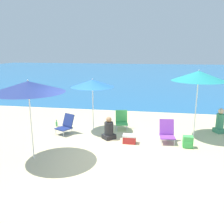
{
  "coord_description": "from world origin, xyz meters",
  "views": [
    {
      "loc": [
        1.53,
        -6.62,
        3.08
      ],
      "look_at": [
        0.13,
        1.41,
        1.0
      ],
      "focal_mm": 40.0,
      "sensor_mm": 36.0,
      "label": 1
    }
  ],
  "objects_px": {
    "beach_umbrella_navy": "(28,87)",
    "water_bottle": "(57,124)",
    "beach_umbrella_teal": "(199,76)",
    "beach_chair_purple": "(167,132)",
    "beach_umbrella_blue": "(93,83)",
    "beach_chair_green": "(122,120)",
    "backpack_green": "(188,142)",
    "beach_chair_navy": "(66,124)",
    "person_seated_near": "(220,122)",
    "cooler_box": "(129,139)",
    "person_seated_far": "(109,130)"
  },
  "relations": [
    {
      "from": "beach_umbrella_navy",
      "to": "water_bottle",
      "type": "bearing_deg",
      "value": 100.1
    },
    {
      "from": "beach_umbrella_teal",
      "to": "beach_chair_purple",
      "type": "bearing_deg",
      "value": -141.38
    },
    {
      "from": "beach_umbrella_teal",
      "to": "beach_umbrella_blue",
      "type": "height_order",
      "value": "beach_umbrella_teal"
    },
    {
      "from": "beach_chair_green",
      "to": "backpack_green",
      "type": "distance_m",
      "value": 2.8
    },
    {
      "from": "beach_umbrella_blue",
      "to": "beach_chair_green",
      "type": "distance_m",
      "value": 1.83
    },
    {
      "from": "beach_umbrella_navy",
      "to": "beach_umbrella_blue",
      "type": "bearing_deg",
      "value": 69.26
    },
    {
      "from": "backpack_green",
      "to": "beach_umbrella_navy",
      "type": "bearing_deg",
      "value": -159.96
    },
    {
      "from": "beach_chair_navy",
      "to": "person_seated_near",
      "type": "distance_m",
      "value": 5.75
    },
    {
      "from": "beach_chair_green",
      "to": "cooler_box",
      "type": "relative_size",
      "value": 1.66
    },
    {
      "from": "beach_chair_green",
      "to": "water_bottle",
      "type": "bearing_deg",
      "value": 171.32
    },
    {
      "from": "beach_chair_green",
      "to": "beach_umbrella_navy",
      "type": "bearing_deg",
      "value": -135.12
    },
    {
      "from": "beach_chair_navy",
      "to": "beach_chair_green",
      "type": "xyz_separation_m",
      "value": [
        1.96,
        0.89,
        0.02
      ]
    },
    {
      "from": "beach_chair_purple",
      "to": "water_bottle",
      "type": "height_order",
      "value": "beach_chair_purple"
    },
    {
      "from": "person_seated_near",
      "to": "beach_umbrella_teal",
      "type": "bearing_deg",
      "value": -179.09
    },
    {
      "from": "beach_umbrella_navy",
      "to": "beach_umbrella_blue",
      "type": "xyz_separation_m",
      "value": [
        1.06,
        2.8,
        -0.26
      ]
    },
    {
      "from": "person_seated_near",
      "to": "beach_umbrella_navy",
      "type": "bearing_deg",
      "value": -177.29
    },
    {
      "from": "beach_umbrella_blue",
      "to": "person_seated_near",
      "type": "xyz_separation_m",
      "value": [
        4.74,
        0.55,
        -1.42
      ]
    },
    {
      "from": "beach_umbrella_blue",
      "to": "person_seated_near",
      "type": "bearing_deg",
      "value": 6.66
    },
    {
      "from": "person_seated_far",
      "to": "backpack_green",
      "type": "height_order",
      "value": "person_seated_far"
    },
    {
      "from": "beach_chair_green",
      "to": "backpack_green",
      "type": "height_order",
      "value": "beach_chair_green"
    },
    {
      "from": "beach_chair_green",
      "to": "person_seated_far",
      "type": "distance_m",
      "value": 1.2
    },
    {
      "from": "beach_umbrella_blue",
      "to": "beach_chair_navy",
      "type": "distance_m",
      "value": 1.81
    },
    {
      "from": "beach_chair_navy",
      "to": "beach_chair_green",
      "type": "height_order",
      "value": "beach_chair_green"
    },
    {
      "from": "beach_umbrella_teal",
      "to": "beach_chair_purple",
      "type": "height_order",
      "value": "beach_umbrella_teal"
    },
    {
      "from": "beach_chair_purple",
      "to": "water_bottle",
      "type": "xyz_separation_m",
      "value": [
        -4.35,
        1.0,
        -0.25
      ]
    },
    {
      "from": "beach_chair_green",
      "to": "person_seated_near",
      "type": "bearing_deg",
      "value": -7.9
    },
    {
      "from": "beach_umbrella_teal",
      "to": "beach_umbrella_blue",
      "type": "relative_size",
      "value": 1.19
    },
    {
      "from": "person_seated_near",
      "to": "beach_chair_navy",
      "type": "bearing_deg",
      "value": 163.74
    },
    {
      "from": "water_bottle",
      "to": "beach_chair_purple",
      "type": "bearing_deg",
      "value": -12.96
    },
    {
      "from": "beach_chair_green",
      "to": "person_seated_far",
      "type": "height_order",
      "value": "person_seated_far"
    },
    {
      "from": "beach_chair_navy",
      "to": "beach_chair_green",
      "type": "relative_size",
      "value": 1.04
    },
    {
      "from": "beach_chair_green",
      "to": "backpack_green",
      "type": "xyz_separation_m",
      "value": [
        2.35,
        -1.52,
        -0.18
      ]
    },
    {
      "from": "beach_umbrella_navy",
      "to": "beach_chair_purple",
      "type": "xyz_separation_m",
      "value": [
        3.81,
        2.03,
        -1.73
      ]
    },
    {
      "from": "water_bottle",
      "to": "cooler_box",
      "type": "distance_m",
      "value": 3.4
    },
    {
      "from": "beach_chair_purple",
      "to": "backpack_green",
      "type": "relative_size",
      "value": 1.96
    },
    {
      "from": "person_seated_near",
      "to": "cooler_box",
      "type": "height_order",
      "value": "person_seated_near"
    },
    {
      "from": "person_seated_far",
      "to": "beach_chair_purple",
      "type": "bearing_deg",
      "value": 45.13
    },
    {
      "from": "beach_umbrella_navy",
      "to": "water_bottle",
      "type": "distance_m",
      "value": 3.66
    },
    {
      "from": "beach_umbrella_blue",
      "to": "beach_chair_purple",
      "type": "xyz_separation_m",
      "value": [
        2.75,
        -0.78,
        -1.47
      ]
    },
    {
      "from": "person_seated_near",
      "to": "water_bottle",
      "type": "xyz_separation_m",
      "value": [
        -6.34,
        -0.33,
        -0.29
      ]
    },
    {
      "from": "beach_umbrella_teal",
      "to": "beach_chair_navy",
      "type": "height_order",
      "value": "beach_umbrella_teal"
    },
    {
      "from": "water_bottle",
      "to": "beach_umbrella_blue",
      "type": "bearing_deg",
      "value": -8.06
    },
    {
      "from": "beach_chair_navy",
      "to": "beach_chair_purple",
      "type": "height_order",
      "value": "beach_chair_purple"
    },
    {
      "from": "water_bottle",
      "to": "cooler_box",
      "type": "height_order",
      "value": "cooler_box"
    },
    {
      "from": "beach_umbrella_blue",
      "to": "beach_chair_green",
      "type": "relative_size",
      "value": 2.74
    },
    {
      "from": "beach_umbrella_teal",
      "to": "person_seated_far",
      "type": "relative_size",
      "value": 3.0
    },
    {
      "from": "beach_chair_navy",
      "to": "beach_umbrella_teal",
      "type": "bearing_deg",
      "value": 34.32
    },
    {
      "from": "person_seated_far",
      "to": "beach_umbrella_teal",
      "type": "bearing_deg",
      "value": 59.58
    },
    {
      "from": "beach_umbrella_teal",
      "to": "beach_umbrella_blue",
      "type": "bearing_deg",
      "value": -179.69
    },
    {
      "from": "beach_umbrella_teal",
      "to": "person_seated_far",
      "type": "bearing_deg",
      "value": -164.25
    }
  ]
}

